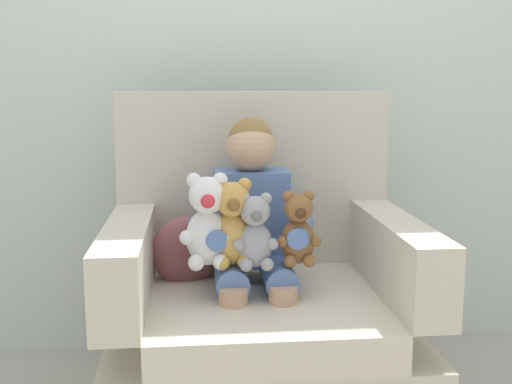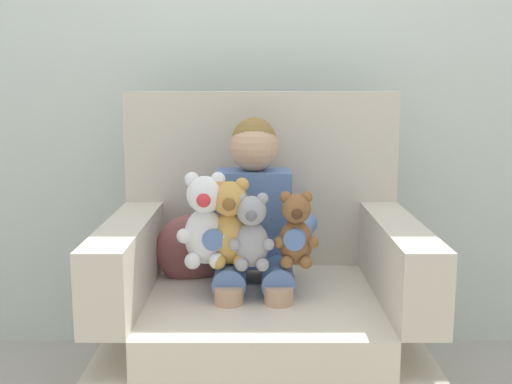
{
  "view_description": "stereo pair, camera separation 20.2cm",
  "coord_description": "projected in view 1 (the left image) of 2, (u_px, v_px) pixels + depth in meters",
  "views": [
    {
      "loc": [
        -0.22,
        -2.03,
        1.17
      ],
      "look_at": [
        -0.03,
        -0.05,
        0.82
      ],
      "focal_mm": 43.9,
      "sensor_mm": 36.0,
      "label": 1
    },
    {
      "loc": [
        -0.02,
        -2.04,
        1.17
      ],
      "look_at": [
        -0.03,
        -0.05,
        0.82
      ],
      "focal_mm": 43.9,
      "sensor_mm": 36.0,
      "label": 2
    }
  ],
  "objects": [
    {
      "name": "back_wall",
      "position": [
        245.0,
        51.0,
        2.68
      ],
      "size": [
        6.0,
        0.1,
        2.6
      ],
      "primitive_type": "cube",
      "color": "silver",
      "rests_on": "ground"
    },
    {
      "name": "armchair",
      "position": [
        261.0,
        315.0,
        2.2
      ],
      "size": [
        1.03,
        0.87,
        1.13
      ],
      "color": "beige",
      "rests_on": "ground"
    },
    {
      "name": "seated_child",
      "position": [
        253.0,
        226.0,
        2.16
      ],
      "size": [
        0.45,
        0.39,
        0.82
      ],
      "rotation": [
        0.0,
        0.0,
        0.13
      ],
      "color": "#597AB7",
      "rests_on": "armchair"
    },
    {
      "name": "plush_brown",
      "position": [
        298.0,
        230.0,
        2.04
      ],
      "size": [
        0.15,
        0.12,
        0.25
      ],
      "rotation": [
        0.0,
        0.0,
        0.36
      ],
      "color": "brown",
      "rests_on": "armchair"
    },
    {
      "name": "plush_honey",
      "position": [
        233.0,
        225.0,
        2.02
      ],
      "size": [
        0.17,
        0.14,
        0.29
      ],
      "rotation": [
        0.0,
        0.0,
        -0.01
      ],
      "color": "gold",
      "rests_on": "armchair"
    },
    {
      "name": "plush_grey",
      "position": [
        255.0,
        233.0,
        2.0
      ],
      "size": [
        0.15,
        0.12,
        0.25
      ],
      "rotation": [
        0.0,
        0.0,
        -0.01
      ],
      "color": "#9E9EA3",
      "rests_on": "armchair"
    },
    {
      "name": "plush_white",
      "position": [
        208.0,
        223.0,
        2.02
      ],
      "size": [
        0.18,
        0.15,
        0.31
      ],
      "rotation": [
        0.0,
        0.0,
        -0.23
      ],
      "color": "white",
      "rests_on": "armchair"
    },
    {
      "name": "throw_pillow",
      "position": [
        187.0,
        251.0,
        2.25
      ],
      "size": [
        0.28,
        0.17,
        0.26
      ],
      "primitive_type": "ellipsoid",
      "rotation": [
        0.0,
        0.0,
        0.2
      ],
      "color": "#8C4C4C",
      "rests_on": "armchair"
    }
  ]
}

